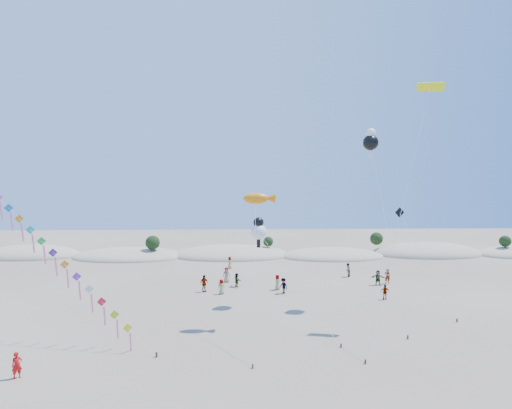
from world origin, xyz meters
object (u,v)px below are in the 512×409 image
(kite_train, at_px, (10,210))
(parafoil_kite, at_px, (429,91))
(flyer_foreground, at_px, (17,365))
(fish_kite, at_px, (259,199))

(kite_train, distance_m, parafoil_kite, 36.35)
(flyer_foreground, bearing_deg, parafoil_kite, -20.06)
(fish_kite, distance_m, parafoil_kite, 17.35)
(parafoil_kite, height_order, flyer_foreground, parafoil_kite)
(fish_kite, bearing_deg, flyer_foreground, -147.65)
(kite_train, relative_size, flyer_foreground, 14.57)
(parafoil_kite, relative_size, flyer_foreground, 12.54)
(fish_kite, height_order, flyer_foreground, fish_kite)
(kite_train, distance_m, fish_kite, 20.26)
(parafoil_kite, bearing_deg, kite_train, -176.95)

